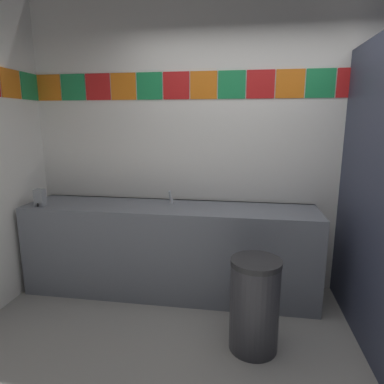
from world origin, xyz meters
The scene contains 5 objects.
wall_back centered at (0.00, 1.52, 1.44)m, with size 4.47×0.09×2.88m.
vanity_counter centered at (-0.81, 1.19, 0.44)m, with size 2.75×0.59×0.86m.
faucet_center centered at (-0.81, 1.28, 0.92)m, with size 0.04×0.10×0.14m.
soap_dispenser centered at (-2.01, 1.02, 0.94)m, with size 0.09×0.09×0.16m.
trash_bin centered at (-0.02, 0.46, 0.35)m, with size 0.36×0.36×0.70m.
Camera 1 is at (-0.13, -1.75, 1.65)m, focal length 30.98 mm.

